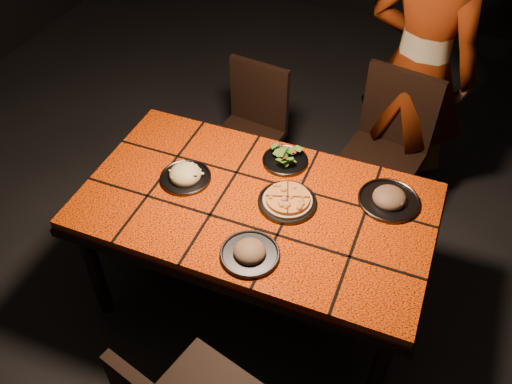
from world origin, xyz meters
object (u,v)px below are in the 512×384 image
at_px(dining_table, 256,214).
at_px(chair_far_left, 252,123).
at_px(chair_far_right, 388,141).
at_px(diner, 418,69).
at_px(plate_pasta, 185,176).
at_px(plate_pizza, 287,201).

relative_size(dining_table, chair_far_left, 1.90).
distance_m(chair_far_left, chair_far_right, 0.82).
bearing_deg(diner, dining_table, 81.31).
bearing_deg(chair_far_left, plate_pasta, -82.92).
bearing_deg(plate_pizza, plate_pasta, -177.05).
distance_m(diner, plate_pasta, 1.44).
distance_m(chair_far_left, plate_pasta, 0.88).
height_order(chair_far_left, plate_pizza, chair_far_left).
xyz_separation_m(chair_far_right, plate_pasta, (-0.82, -0.90, 0.23)).
bearing_deg(dining_table, diner, 66.15).
xyz_separation_m(chair_far_left, diner, (0.88, 0.30, 0.41)).
distance_m(chair_far_right, plate_pizza, 0.95).
distance_m(dining_table, chair_far_left, 0.95).
height_order(plate_pizza, plate_pasta, plate_pasta).
bearing_deg(plate_pizza, dining_table, -161.68).
relative_size(diner, plate_pizza, 6.24).
distance_m(plate_pizza, plate_pasta, 0.51).
relative_size(dining_table, plate_pizza, 5.64).
xyz_separation_m(chair_far_left, plate_pasta, (0.00, -0.84, 0.28)).
bearing_deg(diner, plate_pasta, 67.44).
bearing_deg(diner, plate_pizza, 86.57).
bearing_deg(chair_far_left, dining_table, -59.77).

